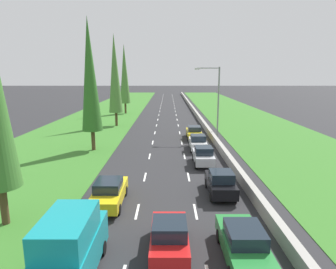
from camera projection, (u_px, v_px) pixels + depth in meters
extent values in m
plane|color=#28282B|center=(169.00, 113.00, 61.54)|extent=(300.00, 300.00, 0.00)
cube|color=#387528|center=(109.00, 113.00, 61.59)|extent=(14.00, 140.00, 0.04)
cube|color=#387528|center=(237.00, 113.00, 61.47)|extent=(14.00, 140.00, 0.04)
cube|color=#9E9B93|center=(196.00, 111.00, 61.42)|extent=(0.44, 120.00, 0.85)
cube|color=white|center=(138.00, 211.00, 17.48)|extent=(0.14, 2.00, 0.01)
cube|color=white|center=(146.00, 177.00, 23.36)|extent=(0.14, 2.00, 0.01)
cube|color=white|center=(151.00, 156.00, 29.23)|extent=(0.14, 2.00, 0.01)
cube|color=white|center=(154.00, 143.00, 35.11)|extent=(0.14, 2.00, 0.01)
cube|color=white|center=(156.00, 133.00, 40.98)|extent=(0.14, 2.00, 0.01)
cube|color=white|center=(158.00, 125.00, 46.85)|extent=(0.14, 2.00, 0.01)
cube|color=white|center=(159.00, 120.00, 52.73)|extent=(0.14, 2.00, 0.01)
cube|color=white|center=(160.00, 115.00, 58.60)|extent=(0.14, 2.00, 0.01)
cube|color=white|center=(161.00, 111.00, 64.48)|extent=(0.14, 2.00, 0.01)
cube|color=white|center=(162.00, 108.00, 70.35)|extent=(0.14, 2.00, 0.01)
cube|color=white|center=(162.00, 106.00, 76.23)|extent=(0.14, 2.00, 0.01)
cube|color=white|center=(163.00, 103.00, 82.10)|extent=(0.14, 2.00, 0.01)
cube|color=white|center=(163.00, 101.00, 87.98)|extent=(0.14, 2.00, 0.01)
cube|color=white|center=(164.00, 100.00, 93.85)|extent=(0.14, 2.00, 0.01)
cube|color=white|center=(164.00, 98.00, 99.73)|extent=(0.14, 2.00, 0.01)
cube|color=white|center=(164.00, 97.00, 105.60)|extent=(0.14, 2.00, 0.01)
cube|color=white|center=(164.00, 96.00, 111.48)|extent=(0.14, 2.00, 0.01)
cube|color=white|center=(165.00, 95.00, 117.35)|extent=(0.14, 2.00, 0.01)
cube|color=white|center=(197.00, 212.00, 17.47)|extent=(0.14, 2.00, 0.01)
cube|color=white|center=(190.00, 177.00, 23.34)|extent=(0.14, 2.00, 0.01)
cube|color=white|center=(186.00, 156.00, 29.22)|extent=(0.14, 2.00, 0.01)
cube|color=white|center=(183.00, 143.00, 35.09)|extent=(0.14, 2.00, 0.01)
cube|color=white|center=(181.00, 133.00, 40.96)|extent=(0.14, 2.00, 0.01)
cube|color=white|center=(179.00, 125.00, 46.84)|extent=(0.14, 2.00, 0.01)
cube|color=white|center=(178.00, 120.00, 52.71)|extent=(0.14, 2.00, 0.01)
cube|color=white|center=(177.00, 115.00, 58.59)|extent=(0.14, 2.00, 0.01)
cube|color=white|center=(177.00, 111.00, 64.46)|extent=(0.14, 2.00, 0.01)
cube|color=white|center=(176.00, 108.00, 70.34)|extent=(0.14, 2.00, 0.01)
cube|color=white|center=(176.00, 106.00, 76.21)|extent=(0.14, 2.00, 0.01)
cube|color=white|center=(175.00, 103.00, 82.09)|extent=(0.14, 2.00, 0.01)
cube|color=white|center=(175.00, 101.00, 87.96)|extent=(0.14, 2.00, 0.01)
cube|color=white|center=(174.00, 100.00, 93.84)|extent=(0.14, 2.00, 0.01)
cube|color=white|center=(174.00, 98.00, 99.71)|extent=(0.14, 2.00, 0.01)
cube|color=white|center=(174.00, 97.00, 105.59)|extent=(0.14, 2.00, 0.01)
cube|color=white|center=(174.00, 96.00, 111.46)|extent=(0.14, 2.00, 0.01)
cube|color=white|center=(173.00, 95.00, 117.34)|extent=(0.14, 2.00, 0.01)
cube|color=teal|center=(73.00, 254.00, 11.65)|extent=(1.90, 4.90, 1.40)
cube|color=teal|center=(68.00, 230.00, 11.11)|extent=(1.80, 3.10, 1.10)
cylinder|color=black|center=(66.00, 248.00, 13.29)|extent=(0.22, 0.64, 0.64)
cylinder|color=black|center=(104.00, 248.00, 13.28)|extent=(0.22, 0.64, 0.64)
cube|color=#237A33|center=(244.00, 246.00, 12.81)|extent=(1.76, 4.50, 0.72)
cube|color=#19232D|center=(246.00, 234.00, 12.52)|extent=(1.56, 1.90, 0.60)
cylinder|color=black|center=(221.00, 236.00, 14.25)|extent=(0.22, 0.64, 0.64)
cylinder|color=black|center=(253.00, 236.00, 14.24)|extent=(0.22, 0.64, 0.64)
cube|color=black|center=(222.00, 184.00, 19.89)|extent=(1.68, 3.90, 0.76)
cube|color=#19232D|center=(223.00, 176.00, 19.45)|extent=(1.52, 1.60, 0.64)
cylinder|color=black|center=(208.00, 183.00, 21.15)|extent=(0.22, 0.64, 0.64)
cylinder|color=black|center=(229.00, 183.00, 21.14)|extent=(0.22, 0.64, 0.64)
cylinder|color=black|center=(213.00, 197.00, 18.78)|extent=(0.22, 0.64, 0.64)
cylinder|color=black|center=(236.00, 197.00, 18.78)|extent=(0.22, 0.64, 0.64)
cube|color=yellow|center=(111.00, 194.00, 18.35)|extent=(1.76, 4.50, 0.72)
cube|color=#19232D|center=(110.00, 185.00, 18.07)|extent=(1.56, 1.90, 0.60)
cylinder|color=black|center=(103.00, 191.00, 19.80)|extent=(0.22, 0.64, 0.64)
cylinder|color=black|center=(127.00, 191.00, 19.79)|extent=(0.22, 0.64, 0.64)
cylinder|color=black|center=(92.00, 209.00, 17.06)|extent=(0.22, 0.64, 0.64)
cylinder|color=black|center=(120.00, 209.00, 17.06)|extent=(0.22, 0.64, 0.64)
cube|color=silver|center=(204.00, 157.00, 26.47)|extent=(1.68, 3.90, 0.76)
cube|color=#19232D|center=(205.00, 150.00, 26.04)|extent=(1.52, 1.60, 0.64)
cylinder|color=black|center=(195.00, 157.00, 27.74)|extent=(0.22, 0.64, 0.64)
cylinder|color=black|center=(211.00, 157.00, 27.73)|extent=(0.22, 0.64, 0.64)
cylinder|color=black|center=(197.00, 165.00, 25.37)|extent=(0.22, 0.64, 0.64)
cylinder|color=black|center=(215.00, 165.00, 25.36)|extent=(0.22, 0.64, 0.64)
cube|color=red|center=(171.00, 239.00, 13.31)|extent=(1.68, 3.90, 0.76)
cube|color=#19232D|center=(171.00, 228.00, 12.88)|extent=(1.52, 1.60, 0.64)
cylinder|color=black|center=(155.00, 232.00, 14.58)|extent=(0.22, 0.64, 0.64)
cylinder|color=black|center=(186.00, 232.00, 14.57)|extent=(0.22, 0.64, 0.64)
cylinder|color=black|center=(153.00, 263.00, 12.21)|extent=(0.22, 0.64, 0.64)
cylinder|color=black|center=(189.00, 263.00, 12.20)|extent=(0.22, 0.64, 0.64)
cube|color=white|center=(199.00, 144.00, 31.60)|extent=(1.68, 3.90, 0.76)
cube|color=#19232D|center=(199.00, 138.00, 31.16)|extent=(1.52, 1.60, 0.64)
cylinder|color=black|center=(191.00, 144.00, 32.86)|extent=(0.22, 0.64, 0.64)
cylinder|color=black|center=(204.00, 144.00, 32.85)|extent=(0.22, 0.64, 0.64)
cylinder|color=black|center=(193.00, 150.00, 30.49)|extent=(0.22, 0.64, 0.64)
cylinder|color=black|center=(207.00, 150.00, 30.49)|extent=(0.22, 0.64, 0.64)
cube|color=yellow|center=(195.00, 133.00, 37.15)|extent=(1.76, 4.50, 0.72)
cube|color=#19232D|center=(195.00, 129.00, 36.87)|extent=(1.56, 1.90, 0.60)
cylinder|color=black|center=(188.00, 134.00, 38.59)|extent=(0.22, 0.64, 0.64)
cylinder|color=black|center=(200.00, 134.00, 38.58)|extent=(0.22, 0.64, 0.64)
cylinder|color=black|center=(190.00, 138.00, 35.86)|extent=(0.22, 0.64, 0.64)
cylinder|color=black|center=(203.00, 138.00, 35.85)|extent=(0.22, 0.64, 0.64)
cylinder|color=#4C3823|center=(6.00, 205.00, 15.84)|extent=(0.40, 0.40, 2.20)
cylinder|color=#4C3823|center=(95.00, 140.00, 31.41)|extent=(0.41, 0.41, 2.20)
cone|color=#2D6623|center=(91.00, 75.00, 30.00)|extent=(2.15, 2.15, 11.66)
cylinder|color=#4C3823|center=(118.00, 119.00, 46.26)|extent=(0.41, 0.41, 2.20)
cone|color=#4C7F38|center=(116.00, 74.00, 44.82)|extent=(2.15, 2.15, 11.98)
cylinder|color=#4C3823|center=(127.00, 108.00, 60.81)|extent=(0.41, 0.41, 2.20)
cone|color=#4C7F38|center=(126.00, 74.00, 59.38)|extent=(2.15, 2.15, 11.89)
cylinder|color=gray|center=(220.00, 103.00, 37.40)|extent=(0.20, 0.20, 9.00)
cylinder|color=gray|center=(210.00, 68.00, 36.52)|extent=(2.80, 0.12, 0.12)
cube|color=silver|center=(199.00, 69.00, 36.54)|extent=(0.60, 0.28, 0.20)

